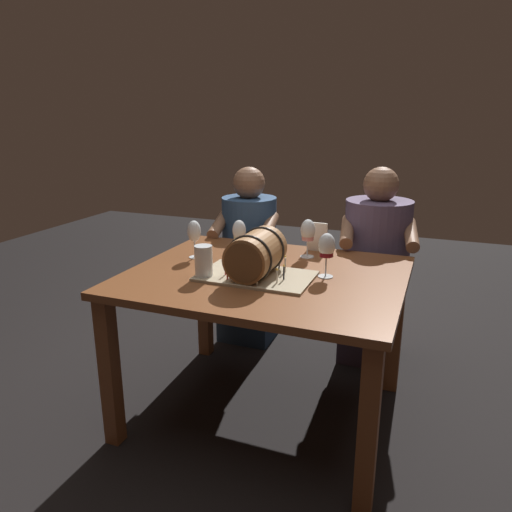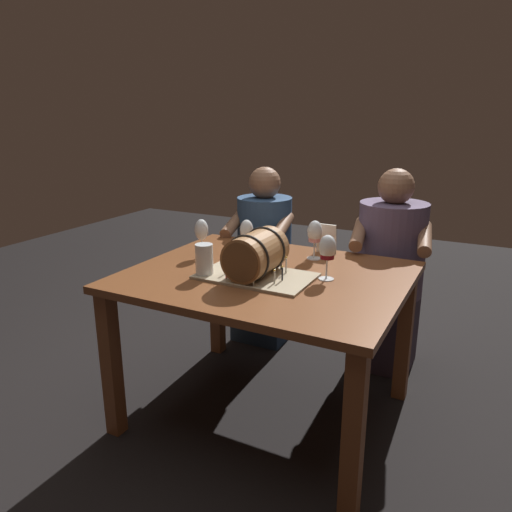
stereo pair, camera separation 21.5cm
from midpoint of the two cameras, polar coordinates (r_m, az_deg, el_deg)
The scene contains 11 objects.
ground_plane at distance 2.58m, azimuth 3.73°, elevation -17.90°, with size 8.00×8.00×0.00m, color black.
dining_table at distance 2.28m, azimuth 4.03°, elevation -4.56°, with size 1.25×1.04×0.74m.
barrel_cake at distance 2.15m, azimuth 2.86°, elevation -0.13°, with size 0.51×0.31×0.22m.
wine_glass_rose at distance 2.45m, azimuth 9.42°, elevation 2.59°, with size 0.07×0.07×0.20m.
wine_glass_empty at distance 2.47m, azimuth -3.95°, elevation 2.96°, with size 0.07×0.07×0.19m.
wine_glass_white at distance 2.50m, azimuth 1.35°, elevation 2.86°, with size 0.07×0.07×0.18m.
wine_glass_red at distance 2.15m, azimuth 11.23°, elevation 0.73°, with size 0.08×0.08×0.20m.
beer_pint at distance 2.18m, azimuth -3.29°, elevation -0.66°, with size 0.08×0.08×0.15m.
menu_card at distance 2.57m, azimuth 10.62°, elevation 1.98°, with size 0.11×0.01×0.16m, color silver.
person_seated_left at distance 3.13m, azimuth 2.93°, elevation -0.72°, with size 0.42×0.51×1.13m.
person_seated_right at distance 2.90m, azimuth 17.39°, elevation -2.23°, with size 0.46×0.53×1.16m.
Camera 2 is at (0.93, -1.91, 1.46)m, focal length 34.08 mm.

